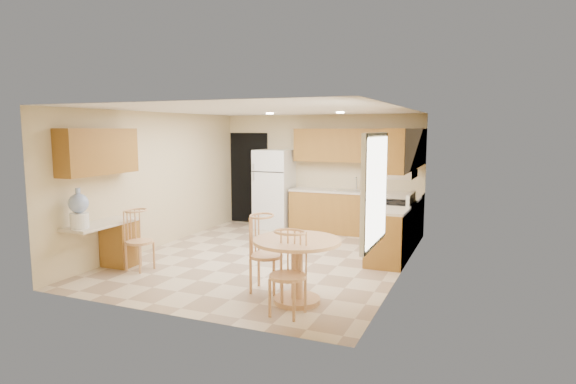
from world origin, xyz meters
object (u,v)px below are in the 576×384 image
at_px(refrigerator, 274,189).
at_px(water_crock, 79,210).
at_px(dining_table, 297,261).
at_px(chair_table_b, 285,267).
at_px(stove, 394,227).
at_px(chair_desk, 135,235).
at_px(chair_table_a, 263,247).

xyz_separation_m(refrigerator, water_crock, (-1.05, -4.52, 0.16)).
relative_size(dining_table, chair_table_b, 1.12).
height_order(stove, dining_table, stove).
height_order(chair_desk, water_crock, water_crock).
height_order(dining_table, chair_desk, chair_desk).
bearing_deg(stove, dining_table, -103.02).
bearing_deg(chair_desk, stove, 134.26).
distance_m(dining_table, chair_table_a, 0.58).
bearing_deg(chair_table_b, stove, -96.51).
bearing_deg(chair_desk, chair_table_b, 80.81).
height_order(dining_table, chair_table_a, chair_table_a).
height_order(refrigerator, chair_table_a, refrigerator).
relative_size(dining_table, water_crock, 1.90).
bearing_deg(water_crock, chair_table_a, 10.41).
distance_m(chair_table_b, chair_desk, 2.96).
relative_size(chair_table_a, chair_desk, 1.11).
bearing_deg(refrigerator, chair_table_a, -67.82).
bearing_deg(stove, water_crock, -139.94).
relative_size(chair_desk, water_crock, 1.61).
xyz_separation_m(refrigerator, stove, (2.88, -1.22, -0.40)).
bearing_deg(refrigerator, stove, -22.99).
height_order(refrigerator, chair_table_b, refrigerator).
xyz_separation_m(refrigerator, dining_table, (2.19, -4.18, -0.33)).
bearing_deg(dining_table, refrigerator, 117.69).
relative_size(stove, chair_desk, 1.16).
relative_size(stove, dining_table, 0.98).
bearing_deg(stove, chair_table_b, -100.34).
height_order(stove, chair_table_b, stove).
height_order(stove, chair_desk, stove).
relative_size(chair_table_a, chair_table_b, 1.04).
height_order(stove, water_crock, water_crock).
bearing_deg(chair_table_b, water_crock, 0.79).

